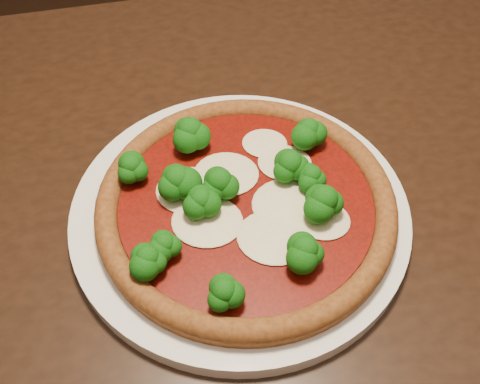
# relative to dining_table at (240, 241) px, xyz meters

# --- Properties ---
(dining_table) EXTENTS (1.46, 1.24, 0.75)m
(dining_table) POSITION_rel_dining_table_xyz_m (0.00, 0.00, 0.00)
(dining_table) COLOR black
(dining_table) RESTS_ON floor
(plate) EXTENTS (0.36, 0.36, 0.02)m
(plate) POSITION_rel_dining_table_xyz_m (0.00, -0.03, 0.10)
(plate) COLOR white
(plate) RESTS_ON dining_table
(pizza) EXTENTS (0.31, 0.31, 0.06)m
(pizza) POSITION_rel_dining_table_xyz_m (0.01, -0.03, 0.13)
(pizza) COLOR brown
(pizza) RESTS_ON plate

